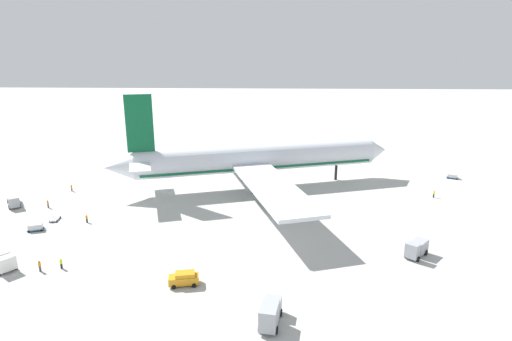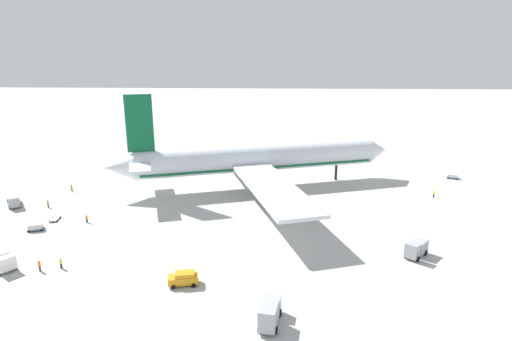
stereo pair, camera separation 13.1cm
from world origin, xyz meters
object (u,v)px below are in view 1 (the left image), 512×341
service_truck_1 (417,248)px  ground_worker_3 (434,194)px  airliner (254,159)px  baggage_cart_0 (55,219)px  baggage_cart_2 (35,227)px  service_truck_4 (2,260)px  ground_worker_2 (48,204)px  ground_worker_0 (87,219)px  traffic_cone_1 (177,155)px  ground_worker_5 (40,266)px  traffic_cone_2 (133,150)px  service_van (184,278)px  baggage_cart_1 (453,176)px  service_truck_2 (13,199)px  ground_worker_4 (61,263)px  service_truck_3 (270,313)px  ground_worker_1 (72,188)px

service_truck_1 → ground_worker_3: (13.44, 29.51, -0.59)m
airliner → service_truck_1: bearing=-51.8°
baggage_cart_0 → baggage_cart_2: bearing=-101.5°
service_truck_4 → baggage_cart_2: size_ratio=1.53×
service_truck_1 → ground_worker_2: 74.33m
ground_worker_0 → traffic_cone_1: size_ratio=2.99×
ground_worker_2 → ground_worker_5: ground_worker_5 is taller
traffic_cone_1 → traffic_cone_2: size_ratio=1.00×
service_truck_4 → ground_worker_2: (-6.87, 26.05, -0.64)m
ground_worker_2 → ground_worker_3: 85.95m
service_van → baggage_cart_1: 81.74m
baggage_cart_0 → ground_worker_5: (8.05, -19.78, 0.63)m
baggage_cart_1 → ground_worker_5: size_ratio=1.94×
service_truck_2 → ground_worker_4: (24.23, -26.78, -0.52)m
service_truck_3 → ground_worker_1: size_ratio=3.45×
airliner → baggage_cart_0: 45.79m
traffic_cone_1 → ground_worker_1: bearing=-114.7°
service_truck_1 → baggage_cart_1: size_ratio=1.46×
baggage_cart_2 → service_truck_4: bearing=-78.4°
service_truck_4 → ground_worker_4: size_ratio=3.12×
baggage_cart_2 → ground_worker_1: bearing=100.3°
ground_worker_3 → airliner: bearing=171.4°
service_truck_2 → baggage_cart_1: bearing=13.4°
service_truck_1 → ground_worker_4: 56.39m
service_truck_1 → baggage_cart_0: bearing=169.6°
ground_worker_4 → service_truck_2: bearing=132.1°
airliner → service_van: size_ratio=16.33×
airliner → ground_worker_0: size_ratio=45.30×
baggage_cart_2 → service_truck_1: bearing=-6.0°
ground_worker_3 → ground_worker_5: 81.21m
service_truck_2 → baggage_cart_2: bearing=-46.7°
ground_worker_4 → traffic_cone_2: 81.38m
baggage_cart_2 → ground_worker_0: size_ratio=2.12×
baggage_cart_1 → ground_worker_4: (-79.97, -51.68, 0.20)m
service_truck_2 → traffic_cone_2: 53.77m
service_truck_4 → traffic_cone_2: service_truck_4 is taller
ground_worker_1 → ground_worker_2: (0.23, -11.22, 0.01)m
service_truck_4 → ground_worker_4: bearing=3.3°
airliner → service_truck_4: size_ratio=13.98×
ground_worker_1 → traffic_cone_1: ground_worker_1 is taller
service_truck_4 → ground_worker_2: 26.95m
airliner → ground_worker_1: 44.66m
service_truck_3 → ground_worker_0: (-36.39, 30.36, -0.82)m
baggage_cart_1 → ground_worker_1: bearing=-171.2°
airliner → ground_worker_5: bearing=-125.2°
ground_worker_1 → ground_worker_4: 40.12m
service_truck_4 → ground_worker_1: size_ratio=3.18×
service_truck_1 → baggage_cart_0: 68.00m
ground_worker_5 → ground_worker_3: bearing=27.1°
service_van → baggage_cart_2: bearing=151.2°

